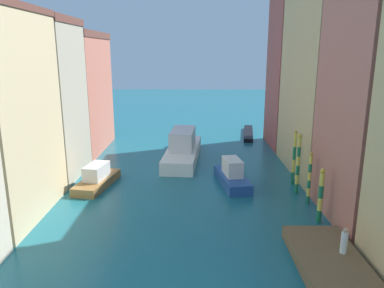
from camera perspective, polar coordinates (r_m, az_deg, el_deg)
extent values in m
plane|color=#196070|center=(38.69, -0.67, -2.95)|extent=(154.00, 154.00, 0.00)
cube|color=#BCB299|center=(36.45, -23.20, 5.81)|extent=(7.76, 7.36, 13.60)
cube|color=brown|center=(36.26, -24.33, 16.99)|extent=(7.91, 7.50, 0.64)
cube|color=#C6705B|center=(45.16, -18.51, 7.05)|extent=(7.76, 11.14, 12.73)
cube|color=brown|center=(44.92, -19.20, 15.58)|extent=(7.91, 11.36, 0.73)
cube|color=#DBB77A|center=(36.92, 21.48, 9.17)|extent=(7.76, 11.87, 17.57)
cube|color=#B25147|center=(46.52, 17.09, 11.29)|extent=(7.76, 7.73, 19.10)
cube|color=brown|center=(22.31, 20.10, -16.28)|extent=(3.42, 6.48, 0.74)
cylinder|color=white|center=(22.15, 22.35, -13.86)|extent=(0.36, 0.36, 1.22)
sphere|color=tan|center=(21.83, 22.54, -12.14)|extent=(0.26, 0.26, 0.26)
cylinder|color=#197247|center=(27.06, 18.92, -10.46)|extent=(0.32, 0.32, 0.88)
cylinder|color=#E5D14C|center=(26.72, 19.08, -8.73)|extent=(0.32, 0.32, 0.88)
cylinder|color=#197247|center=(26.40, 19.23, -6.95)|extent=(0.32, 0.32, 0.88)
cylinder|color=#E5D14C|center=(26.11, 19.39, -5.14)|extent=(0.32, 0.32, 0.88)
sphere|color=gold|center=(25.93, 19.49, -3.95)|extent=(0.35, 0.35, 0.35)
cylinder|color=#197247|center=(29.92, 17.36, -8.19)|extent=(0.25, 0.25, 0.64)
cylinder|color=#E5D14C|center=(29.69, 17.45, -7.05)|extent=(0.25, 0.25, 0.64)
cylinder|color=#197247|center=(29.47, 17.54, -5.90)|extent=(0.25, 0.25, 0.64)
cylinder|color=#E5D14C|center=(29.27, 17.63, -4.72)|extent=(0.25, 0.25, 0.64)
cylinder|color=#197247|center=(29.07, 17.73, -3.53)|extent=(0.25, 0.25, 0.64)
cylinder|color=#E5D14C|center=(28.89, 17.82, -2.33)|extent=(0.25, 0.25, 0.64)
sphere|color=gold|center=(28.78, 17.88, -1.53)|extent=(0.28, 0.28, 0.28)
cylinder|color=#197247|center=(31.81, 15.75, -6.58)|extent=(0.28, 0.28, 0.78)
cylinder|color=#E5D14C|center=(31.55, 15.84, -5.25)|extent=(0.28, 0.28, 0.78)
cylinder|color=#197247|center=(31.31, 15.94, -3.90)|extent=(0.28, 0.28, 0.78)
cylinder|color=#E5D14C|center=(31.09, 16.04, -2.52)|extent=(0.28, 0.28, 0.78)
cylinder|color=#197247|center=(30.88, 16.13, -1.13)|extent=(0.28, 0.28, 0.78)
cylinder|color=#E5D14C|center=(30.69, 16.23, 0.28)|extent=(0.28, 0.28, 0.78)
sphere|color=gold|center=(30.58, 16.30, 1.20)|extent=(0.31, 0.31, 0.31)
cylinder|color=#197247|center=(33.68, 15.23, -5.07)|extent=(0.27, 0.27, 1.13)
cylinder|color=#E5D14C|center=(33.33, 15.36, -3.23)|extent=(0.27, 0.27, 1.13)
cylinder|color=#197247|center=(33.02, 15.48, -1.35)|extent=(0.27, 0.27, 1.13)
cylinder|color=#E5D14C|center=(32.75, 15.61, 0.56)|extent=(0.27, 0.27, 1.13)
sphere|color=gold|center=(32.60, 15.69, 1.72)|extent=(0.30, 0.30, 0.30)
cube|color=white|center=(39.88, -1.42, -1.46)|extent=(4.07, 11.93, 1.30)
cube|color=silver|center=(39.48, -1.43, 0.82)|extent=(2.73, 5.34, 1.96)
cube|color=black|center=(52.10, 8.67, 1.65)|extent=(2.43, 9.20, 0.52)
cube|color=olive|center=(33.14, -14.39, -5.71)|extent=(3.05, 6.03, 0.72)
cube|color=silver|center=(32.83, -14.49, -4.10)|extent=(1.85, 2.89, 1.24)
cube|color=#234C93|center=(32.73, 6.18, -5.43)|extent=(2.89, 6.27, 0.89)
cube|color=silver|center=(32.36, 6.23, -3.51)|extent=(1.70, 2.76, 1.42)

